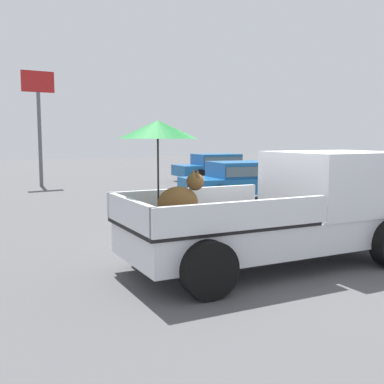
{
  "coord_description": "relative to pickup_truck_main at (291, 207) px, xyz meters",
  "views": [
    {
      "loc": [
        -5.41,
        -5.76,
        2.16
      ],
      "look_at": [
        -0.42,
        1.81,
        1.1
      ],
      "focal_mm": 44.12,
      "sensor_mm": 36.0,
      "label": 1
    }
  ],
  "objects": [
    {
      "name": "motel_sign",
      "position": [
        0.07,
        15.29,
        2.55
      ],
      "size": [
        1.4,
        0.16,
        4.99
      ],
      "color": "#59595B",
      "rests_on": "ground"
    },
    {
      "name": "parked_sedan_far",
      "position": [
        8.1,
        13.08,
        -0.23
      ],
      "size": [
        4.54,
        2.53,
        1.33
      ],
      "rotation": [
        0.0,
        0.0,
        -0.17
      ],
      "color": "black",
      "rests_on": "ground"
    },
    {
      "name": "ground_plane",
      "position": [
        -0.4,
        0.03,
        -0.97
      ],
      "size": [
        80.0,
        80.0,
        0.0
      ],
      "primitive_type": "plane",
      "color": "#4C4C4F"
    },
    {
      "name": "pickup_truck_main",
      "position": [
        0.0,
        0.0,
        0.0
      ],
      "size": [
        5.23,
        2.71,
        2.41
      ],
      "rotation": [
        0.0,
        0.0,
        -0.11
      ],
      "color": "black",
      "rests_on": "ground"
    },
    {
      "name": "parked_sedan_near",
      "position": [
        4.5,
        6.66,
        -0.23
      ],
      "size": [
        4.57,
        2.62,
        1.33
      ],
      "rotation": [
        0.0,
        0.0,
        -0.2
      ],
      "color": "black",
      "rests_on": "ground"
    }
  ]
}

